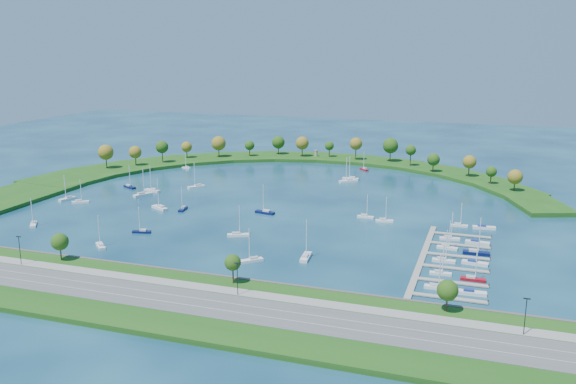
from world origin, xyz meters
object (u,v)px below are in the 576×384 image
(moored_boat_14, at_px, (142,231))
(moored_boat_17, at_px, (130,186))
(moored_boat_4, at_px, (67,198))
(moored_boat_18, at_px, (265,212))
(moored_boat_12, at_px, (33,224))
(moored_boat_13, at_px, (160,207))
(docked_boat_4, at_px, (444,260))
(moored_boat_3, at_px, (364,169))
(moored_boat_10, at_px, (80,201))
(moored_boat_5, at_px, (252,259))
(docked_boat_9, at_px, (477,242))
(docked_boat_0, at_px, (437,286))
(docked_boat_7, at_px, (476,252))
(moored_boat_0, at_px, (306,256))
(docked_boat_8, at_px, (450,238))
(moored_boat_7, at_px, (196,186))
(harbor_tower, at_px, (316,153))
(moored_boat_15, at_px, (183,208))
(moored_boat_11, at_px, (351,178))
(docked_boat_3, at_px, (473,278))
(moored_boat_6, at_px, (384,220))
(docked_boat_5, at_px, (475,263))
(docked_boat_6, at_px, (447,247))
(dock_system, at_px, (443,261))
(moored_boat_16, at_px, (348,181))
(docked_boat_11, at_px, (484,227))
(moored_boat_20, at_px, (152,190))
(moored_boat_2, at_px, (101,245))
(docked_boat_10, at_px, (459,225))
(moored_boat_1, at_px, (186,167))
(moored_boat_19, at_px, (238,234))
(moored_boat_8, at_px, (366,216))
(docked_boat_1, at_px, (471,292))

(moored_boat_14, xyz_separation_m, moored_boat_17, (-49.94, 68.00, 0.05))
(moored_boat_4, distance_m, moored_boat_18, 101.72)
(moored_boat_12, xyz_separation_m, moored_boat_13, (37.02, 40.58, 0.09))
(moored_boat_13, xyz_separation_m, docked_boat_4, (131.28, -30.46, -0.09))
(moored_boat_3, relative_size, moored_boat_17, 0.88)
(moored_boat_10, distance_m, moored_boat_13, 42.52)
(moored_boat_18, bearing_deg, moored_boat_4, 14.71)
(moored_boat_5, xyz_separation_m, docked_boat_9, (74.52, 46.25, -0.24))
(docked_boat_0, height_order, docked_boat_7, docked_boat_7)
(moored_boat_3, height_order, docked_boat_4, docked_boat_4)
(moored_boat_0, bearing_deg, moored_boat_5, 112.24)
(docked_boat_8, bearing_deg, moored_boat_7, 151.57)
(moored_boat_3, xyz_separation_m, docked_boat_8, (60.20, -124.88, 0.01))
(harbor_tower, height_order, moored_boat_15, moored_boat_15)
(moored_boat_11, relative_size, docked_boat_3, 1.16)
(moored_boat_6, bearing_deg, moored_boat_4, 171.16)
(moored_boat_7, height_order, docked_boat_5, moored_boat_7)
(docked_boat_5, height_order, docked_boat_6, docked_boat_6)
(dock_system, bearing_deg, moored_boat_16, 118.28)
(docked_boat_8, bearing_deg, moored_boat_15, 168.61)
(moored_boat_12, xyz_separation_m, docked_boat_3, (178.81, -4.74, -0.01))
(dock_system, distance_m, docked_boat_11, 47.44)
(moored_boat_4, height_order, moored_boat_20, moored_boat_20)
(moored_boat_0, height_order, docked_boat_3, moored_boat_0)
(moored_boat_2, bearing_deg, moored_boat_0, -126.33)
(docked_boat_4, bearing_deg, docked_boat_10, 86.52)
(moored_boat_3, bearing_deg, moored_boat_12, 104.93)
(moored_boat_1, xyz_separation_m, moored_boat_17, (-3.60, -57.23, 0.08))
(docked_boat_0, xyz_separation_m, docked_boat_4, (-0.01, 25.70, 0.01))
(moored_boat_19, height_order, moored_boat_20, moored_boat_20)
(moored_boat_17, distance_m, docked_boat_5, 190.33)
(moored_boat_8, height_order, docked_boat_4, docked_boat_4)
(moored_boat_6, bearing_deg, docked_boat_5, -60.61)
(moored_boat_2, height_order, docked_boat_7, docked_boat_7)
(dock_system, height_order, moored_boat_4, moored_boat_4)
(docked_boat_6, height_order, docked_boat_10, docked_boat_6)
(moored_boat_18, height_order, moored_boat_20, moored_boat_18)
(moored_boat_20, xyz_separation_m, docked_boat_9, (163.69, -35.46, -0.28))
(moored_boat_7, relative_size, moored_boat_10, 1.17)
(moored_boat_11, bearing_deg, moored_boat_18, 76.68)
(moored_boat_10, bearing_deg, moored_boat_7, 16.06)
(moored_boat_8, bearing_deg, moored_boat_0, -98.91)
(docked_boat_4, distance_m, docked_boat_9, 26.84)
(docked_boat_0, xyz_separation_m, docked_boat_6, (0.00, 40.61, -0.00))
(moored_boat_19, bearing_deg, moored_boat_4, 141.36)
(moored_boat_4, xyz_separation_m, docked_boat_1, (194.05, -57.93, -0.26))
(moored_boat_3, xyz_separation_m, docked_boat_4, (60.19, -151.46, 0.01))
(moored_boat_1, xyz_separation_m, moored_boat_20, (12.39, -60.67, 0.10))
(dock_system, xyz_separation_m, docked_boat_5, (10.67, 0.34, 0.32))
(moored_boat_12, relative_size, docked_boat_7, 0.85)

